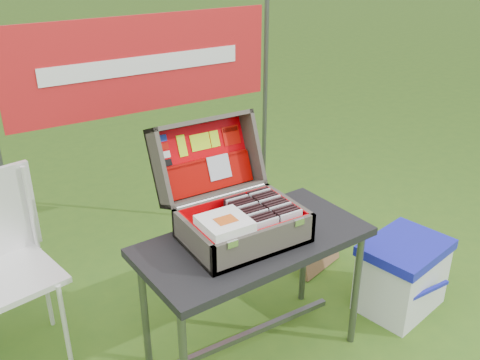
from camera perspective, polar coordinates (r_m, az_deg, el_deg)
ground at (r=2.91m, az=0.57°, el=-18.18°), size 80.00×80.00×0.00m
table at (r=2.72m, az=1.39°, el=-12.40°), size 1.13×0.62×0.69m
table_top at (r=2.53m, az=1.47°, el=-6.59°), size 1.13×0.62×0.04m
table_leg_fr at (r=2.85m, az=12.26°, el=-11.52°), size 0.04×0.04×0.65m
table_leg_bl at (r=2.71m, az=-10.15°, el=-13.52°), size 0.04×0.04×0.65m
table_leg_br at (r=3.11m, az=6.84°, el=-7.66°), size 0.04×0.04×0.65m
table_brace at (r=2.86m, az=1.34°, el=-15.95°), size 0.95×0.03×0.03m
suitcase at (r=2.44m, az=-0.41°, el=-0.96°), size 0.54×0.55×0.48m
suitcase_base_bottom at (r=2.50m, az=0.33°, el=-6.15°), size 0.54×0.39×0.02m
suitcase_base_wall_front at (r=2.34m, az=2.72°, el=-6.82°), size 0.54×0.02×0.14m
suitcase_base_wall_back at (r=2.61m, az=-1.80°, el=-3.22°), size 0.54×0.02×0.14m
suitcase_base_wall_left at (r=2.36m, az=-5.03°, el=-6.57°), size 0.02×0.39×0.14m
suitcase_base_wall_right at (r=2.60m, az=5.18°, el=-3.40°), size 0.02×0.39×0.14m
suitcase_liner_floor at (r=2.50m, az=0.33°, el=-5.88°), size 0.50×0.34×0.01m
suitcase_latch_left at (r=2.22m, az=-0.82°, el=-6.84°), size 0.05×0.01×0.03m
suitcase_latch_right at (r=2.39m, az=6.33°, el=-4.48°), size 0.05×0.01×0.03m
suitcase_hinge at (r=2.58m, az=-1.94°, el=-1.72°), size 0.49×0.02×0.02m
suitcase_lid_back at (r=2.69m, az=-4.07°, el=2.35°), size 0.54×0.16×0.37m
suitcase_lid_rim_far at (r=2.63m, az=-4.31°, el=6.29°), size 0.54×0.14×0.07m
suitcase_lid_rim_near at (r=2.65m, az=-2.70°, el=-1.46°), size 0.54×0.14×0.07m
suitcase_lid_rim_left at (r=2.53m, az=-8.66°, el=1.18°), size 0.02×0.28×0.41m
suitcase_lid_rim_right at (r=2.75m, az=1.25°, el=3.50°), size 0.02×0.28×0.41m
suitcase_lid_liner at (r=2.67m, az=-3.95°, el=2.36°), size 0.49×0.13×0.32m
suitcase_liner_wall_front at (r=2.35m, az=2.54°, el=-6.45°), size 0.50×0.01×0.12m
suitcase_liner_wall_back at (r=2.59m, az=-1.65°, el=-3.14°), size 0.50×0.01×0.12m
suitcase_liner_wall_left at (r=2.36m, az=-4.74°, el=-6.26°), size 0.01×0.34×0.12m
suitcase_liner_wall_right at (r=2.59m, az=4.95°, el=-3.27°), size 0.01×0.34×0.12m
suitcase_lid_pocket at (r=2.66m, az=-3.38°, el=0.50°), size 0.48×0.09×0.15m
suitcase_pocket_edge at (r=2.65m, az=-3.66°, el=2.12°), size 0.47×0.03×0.03m
suitcase_pocket_cd at (r=2.67m, az=-2.25°, el=1.38°), size 0.12×0.05×0.12m
lid_sticker_cc_a at (r=2.59m, az=-8.38°, el=4.41°), size 0.05×0.01×0.03m
lid_sticker_cc_b at (r=2.59m, az=-8.19°, el=3.54°), size 0.05×0.01×0.03m
lid_sticker_cc_c at (r=2.59m, az=-8.00°, el=2.68°), size 0.05×0.01×0.03m
lid_sticker_cc_d at (r=2.59m, az=-7.82°, el=1.81°), size 0.05×0.01×0.03m
lid_card_neon_tall at (r=2.62m, az=-6.20°, el=3.65°), size 0.04×0.04×0.10m
lid_card_neon_main at (r=2.66m, az=-4.25°, el=4.08°), size 0.11×0.03×0.08m
lid_card_neon_small at (r=2.70m, az=-2.71°, el=4.41°), size 0.05×0.03×0.08m
lid_sticker_band at (r=2.75m, az=-0.95°, el=4.79°), size 0.10×0.04×0.09m
lid_sticker_band_bar at (r=2.75m, az=-1.08°, el=5.41°), size 0.09×0.01×0.02m
cd_left_0 at (r=2.37m, az=2.92°, el=-5.73°), size 0.12×0.01×0.14m
cd_left_1 at (r=2.39m, az=2.63°, el=-5.51°), size 0.12×0.01×0.14m
cd_left_2 at (r=2.40m, az=2.35°, el=-5.29°), size 0.12×0.01×0.14m
cd_left_3 at (r=2.42m, az=2.06°, el=-5.07°), size 0.12×0.01×0.14m
cd_left_4 at (r=2.43m, az=1.79°, el=-4.86°), size 0.12×0.01×0.14m
cd_left_5 at (r=2.45m, az=1.51°, el=-4.65°), size 0.12×0.01×0.14m
cd_left_6 at (r=2.46m, az=1.24°, el=-4.44°), size 0.12×0.01×0.14m
cd_left_7 at (r=2.48m, az=0.97°, el=-4.24°), size 0.12×0.01×0.14m
cd_left_8 at (r=2.49m, az=0.71°, el=-4.03°), size 0.12×0.01×0.14m
cd_left_9 at (r=2.51m, az=0.45°, el=-3.83°), size 0.12×0.01×0.14m
cd_left_10 at (r=2.53m, az=0.19°, el=-3.64°), size 0.12×0.01×0.14m
cd_left_11 at (r=2.54m, az=-0.06°, el=-3.44°), size 0.12×0.01×0.14m
cd_left_12 at (r=2.56m, az=-0.31°, el=-3.25°), size 0.12×0.01×0.14m
cd_left_13 at (r=2.57m, az=-0.56°, el=-3.06°), size 0.12×0.01×0.14m
cd_right_0 at (r=2.44m, az=5.45°, el=-4.88°), size 0.12×0.01×0.14m
cd_right_1 at (r=2.45m, az=5.15°, el=-4.67°), size 0.12×0.01×0.14m
cd_right_2 at (r=2.47m, az=4.86°, el=-4.47°), size 0.12×0.01×0.14m
cd_right_3 at (r=2.48m, az=4.57°, el=-4.26°), size 0.12×0.01×0.14m
cd_right_4 at (r=2.50m, az=4.28°, el=-4.06°), size 0.12×0.01×0.14m
cd_right_5 at (r=2.51m, az=4.00°, el=-3.86°), size 0.12×0.01×0.14m
cd_right_6 at (r=2.53m, az=3.72°, el=-3.67°), size 0.12×0.01×0.14m
cd_right_7 at (r=2.54m, az=3.45°, el=-3.47°), size 0.12×0.01×0.14m
cd_right_8 at (r=2.56m, az=3.17°, el=-3.28°), size 0.12×0.01×0.14m
cd_right_9 at (r=2.57m, az=2.90°, el=-3.09°), size 0.12×0.01×0.14m
cd_right_10 at (r=2.59m, az=2.64°, el=-2.90°), size 0.12×0.01×0.14m
cd_right_11 at (r=2.60m, az=2.38°, el=-2.72°), size 0.12×0.01×0.14m
cd_right_12 at (r=2.62m, az=2.12°, el=-2.53°), size 0.12×0.01×0.14m
cd_right_13 at (r=2.63m, az=1.86°, el=-2.35°), size 0.12×0.01×0.14m
songbook_0 at (r=2.32m, az=-1.64°, el=-5.00°), size 0.20×0.20×0.00m
songbook_1 at (r=2.32m, az=-1.64°, el=-4.89°), size 0.20×0.20×0.00m
songbook_2 at (r=2.31m, az=-1.65°, el=-4.79°), size 0.20×0.20×0.00m
songbook_3 at (r=2.31m, az=-1.65°, el=-4.68°), size 0.20×0.20×0.00m
songbook_4 at (r=2.31m, az=-1.65°, el=-4.57°), size 0.20×0.20×0.00m
songbook_5 at (r=2.31m, az=-1.65°, el=-4.46°), size 0.20×0.20×0.00m
songbook_6 at (r=2.30m, az=-1.65°, el=-4.36°), size 0.20×0.20×0.00m
songbook_7 at (r=2.30m, az=-1.65°, el=-4.25°), size 0.20×0.20×0.00m
songbook_graphic at (r=2.29m, az=-1.53°, el=-4.27°), size 0.09×0.07×0.00m
cooler at (r=3.23m, az=16.87°, el=-9.66°), size 0.55×0.46×0.42m
cooler_body at (r=3.24m, az=16.81°, el=-10.08°), size 0.52×0.43×0.37m
cooler_lid at (r=3.13m, az=17.29°, el=-6.89°), size 0.55×0.46×0.06m
cooler_handle at (r=3.12m, az=19.57°, el=-11.02°), size 0.29×0.02×0.02m
chair at (r=2.82m, az=-23.48°, el=-9.77°), size 0.52×0.56×0.96m
chair_seat at (r=2.81m, az=-23.51°, el=-9.58°), size 0.52×0.52×0.03m
chair_leg_fr at (r=2.82m, az=-18.14°, el=-14.72°), size 0.02×0.02×0.49m
chair_leg_br at (r=3.12m, az=-19.97°, el=-10.76°), size 0.02×0.02×0.49m
chair_upright_right at (r=2.90m, az=-21.44°, el=-2.82°), size 0.02×0.02×0.46m
cardboard_box at (r=3.47m, az=8.30°, el=-6.49°), size 0.39×0.23×0.39m
banner_post_left at (r=3.12m, az=-24.14°, el=1.25°), size 0.03×0.03×1.70m
banner_post_right at (r=3.69m, az=2.66°, el=6.99°), size 0.03×0.03×1.70m
banner at (r=3.17m, az=-10.17°, el=12.06°), size 1.60×0.02×0.55m
banner_text at (r=3.16m, az=-10.08°, el=12.02°), size 1.20×0.00×0.10m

